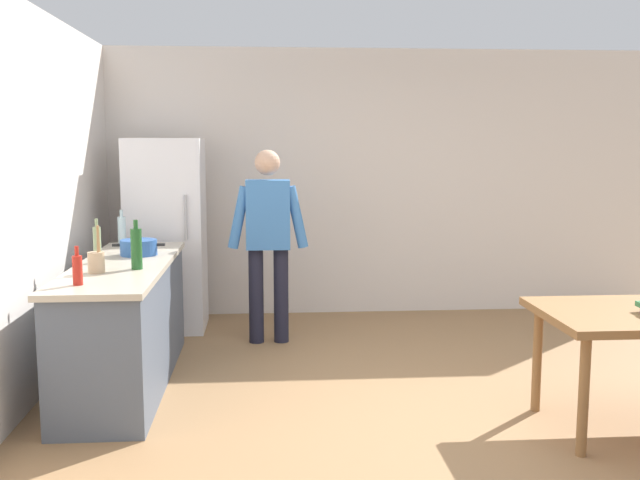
{
  "coord_description": "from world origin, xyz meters",
  "views": [
    {
      "loc": [
        -0.97,
        -4.43,
        1.76
      ],
      "look_at": [
        -0.55,
        1.07,
        1.02
      ],
      "focal_mm": 40.63,
      "sensor_mm": 36.0,
      "label": 1
    }
  ],
  "objects_px": {
    "refrigerator": "(167,235)",
    "bottle_vinegar_tall": "(97,244)",
    "utensil_jar": "(96,261)",
    "bottle_wine_green": "(136,248)",
    "bottle_water_clear": "(122,230)",
    "cooking_pot": "(139,247)",
    "bottle_sauce_red": "(78,269)",
    "person": "(268,233)"
  },
  "relations": [
    {
      "from": "cooking_pot",
      "to": "utensil_jar",
      "type": "height_order",
      "value": "utensil_jar"
    },
    {
      "from": "refrigerator",
      "to": "bottle_water_clear",
      "type": "bearing_deg",
      "value": -112.68
    },
    {
      "from": "bottle_wine_green",
      "to": "bottle_water_clear",
      "type": "distance_m",
      "value": 1.24
    },
    {
      "from": "refrigerator",
      "to": "bottle_vinegar_tall",
      "type": "relative_size",
      "value": 5.62
    },
    {
      "from": "bottle_sauce_red",
      "to": "utensil_jar",
      "type": "bearing_deg",
      "value": 87.45
    },
    {
      "from": "cooking_pot",
      "to": "utensil_jar",
      "type": "distance_m",
      "value": 0.77
    },
    {
      "from": "bottle_sauce_red",
      "to": "bottle_vinegar_tall",
      "type": "bearing_deg",
      "value": 94.73
    },
    {
      "from": "bottle_vinegar_tall",
      "to": "bottle_sauce_red",
      "type": "bearing_deg",
      "value": -85.27
    },
    {
      "from": "bottle_vinegar_tall",
      "to": "utensil_jar",
      "type": "bearing_deg",
      "value": -78.34
    },
    {
      "from": "cooking_pot",
      "to": "bottle_wine_green",
      "type": "height_order",
      "value": "bottle_wine_green"
    },
    {
      "from": "bottle_wine_green",
      "to": "bottle_sauce_red",
      "type": "xyz_separation_m",
      "value": [
        -0.26,
        -0.54,
        -0.05
      ]
    },
    {
      "from": "person",
      "to": "bottle_vinegar_tall",
      "type": "distance_m",
      "value": 1.59
    },
    {
      "from": "bottle_vinegar_tall",
      "to": "bottle_water_clear",
      "type": "relative_size",
      "value": 1.07
    },
    {
      "from": "utensil_jar",
      "to": "bottle_wine_green",
      "type": "distance_m",
      "value": 0.28
    },
    {
      "from": "cooking_pot",
      "to": "bottle_wine_green",
      "type": "bearing_deg",
      "value": -81.49
    },
    {
      "from": "bottle_water_clear",
      "to": "person",
      "type": "bearing_deg",
      "value": 5.42
    },
    {
      "from": "refrigerator",
      "to": "bottle_vinegar_tall",
      "type": "xyz_separation_m",
      "value": [
        -0.28,
        -1.56,
        0.14
      ]
    },
    {
      "from": "utensil_jar",
      "to": "bottle_water_clear",
      "type": "xyz_separation_m",
      "value": [
        -0.08,
        1.32,
        0.05
      ]
    },
    {
      "from": "bottle_wine_green",
      "to": "bottle_water_clear",
      "type": "bearing_deg",
      "value": 105.36
    },
    {
      "from": "refrigerator",
      "to": "utensil_jar",
      "type": "relative_size",
      "value": 5.62
    },
    {
      "from": "bottle_sauce_red",
      "to": "bottle_water_clear",
      "type": "bearing_deg",
      "value": 92.18
    },
    {
      "from": "person",
      "to": "utensil_jar",
      "type": "height_order",
      "value": "person"
    },
    {
      "from": "refrigerator",
      "to": "person",
      "type": "distance_m",
      "value": 1.1
    },
    {
      "from": "cooking_pot",
      "to": "bottle_sauce_red",
      "type": "bearing_deg",
      "value": -98.17
    },
    {
      "from": "bottle_sauce_red",
      "to": "bottle_water_clear",
      "type": "relative_size",
      "value": 0.8
    },
    {
      "from": "utensil_jar",
      "to": "refrigerator",
      "type": "bearing_deg",
      "value": 84.36
    },
    {
      "from": "bottle_vinegar_tall",
      "to": "bottle_water_clear",
      "type": "height_order",
      "value": "bottle_vinegar_tall"
    },
    {
      "from": "refrigerator",
      "to": "bottle_vinegar_tall",
      "type": "bearing_deg",
      "value": -100.27
    },
    {
      "from": "cooking_pot",
      "to": "refrigerator",
      "type": "bearing_deg",
      "value": 87.81
    },
    {
      "from": "person",
      "to": "bottle_wine_green",
      "type": "bearing_deg",
      "value": -124.63
    },
    {
      "from": "person",
      "to": "bottle_wine_green",
      "type": "height_order",
      "value": "person"
    },
    {
      "from": "bottle_water_clear",
      "to": "utensil_jar",
      "type": "bearing_deg",
      "value": -86.34
    },
    {
      "from": "refrigerator",
      "to": "cooking_pot",
      "type": "relative_size",
      "value": 4.5
    },
    {
      "from": "refrigerator",
      "to": "bottle_water_clear",
      "type": "distance_m",
      "value": 0.74
    },
    {
      "from": "person",
      "to": "bottle_water_clear",
      "type": "relative_size",
      "value": 5.67
    },
    {
      "from": "cooking_pot",
      "to": "bottle_vinegar_tall",
      "type": "distance_m",
      "value": 0.41
    },
    {
      "from": "cooking_pot",
      "to": "bottle_water_clear",
      "type": "height_order",
      "value": "bottle_water_clear"
    },
    {
      "from": "utensil_jar",
      "to": "bottle_water_clear",
      "type": "height_order",
      "value": "utensil_jar"
    },
    {
      "from": "person",
      "to": "cooking_pot",
      "type": "bearing_deg",
      "value": -145.76
    },
    {
      "from": "bottle_wine_green",
      "to": "bottle_vinegar_tall",
      "type": "bearing_deg",
      "value": 137.9
    },
    {
      "from": "refrigerator",
      "to": "utensil_jar",
      "type": "height_order",
      "value": "refrigerator"
    },
    {
      "from": "bottle_sauce_red",
      "to": "person",
      "type": "bearing_deg",
      "value": 57.71
    }
  ]
}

